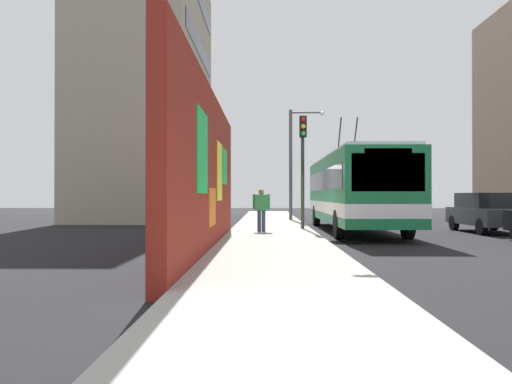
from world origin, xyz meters
The scene contains 10 objects.
ground_plane centered at (0.00, 0.00, 0.00)m, with size 80.00×80.00×0.00m, color black.
sidewalk_slab centered at (0.00, 1.60, 0.07)m, with size 48.00×3.20×0.15m, color #9E9B93.
graffiti_wall centered at (-4.69, 3.35, 2.10)m, with size 12.61×0.32×4.19m.
building_far_left centered at (13.18, 9.20, 8.08)m, with size 13.08×6.45×16.16m.
city_bus centered at (2.53, -1.80, 1.74)m, with size 11.39×2.59×4.89m.
parked_car_dark_gray centered at (1.94, -7.00, 0.83)m, with size 4.06×1.88×1.58m.
pedestrian_midblock centered at (0.34, 1.98, 1.06)m, with size 0.22×0.64×1.56m.
traffic_light centered at (1.77, 0.35, 3.16)m, with size 0.49×0.28×4.49m.
street_lamp centered at (9.14, 0.21, 3.66)m, with size 0.44×1.94×6.01m.
curbside_puddle centered at (-2.36, -0.60, 0.00)m, with size 1.33×1.33×0.00m, color black.
Camera 1 is at (-17.78, 1.84, 1.47)m, focal length 34.57 mm.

